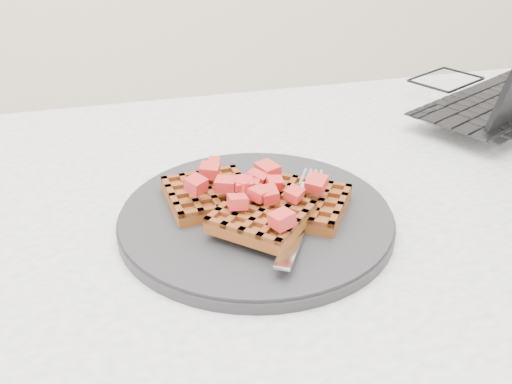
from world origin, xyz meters
TOP-DOWN VIEW (x-y plane):
  - table at (0.00, 0.00)m, footprint 1.20×0.80m
  - plate at (-0.06, -0.02)m, footprint 0.30×0.30m
  - waffles at (-0.06, -0.03)m, footprint 0.21×0.18m
  - strawberry_pile at (-0.06, -0.02)m, footprint 0.15×0.15m
  - fork at (-0.02, -0.06)m, footprint 0.11×0.17m
  - laptop at (0.41, 0.22)m, footprint 0.44×0.40m

SIDE VIEW (x-z plane):
  - table at x=0.00m, z-range 0.26..1.01m
  - plate at x=-0.06m, z-range 0.75..0.77m
  - fork at x=-0.02m, z-range 0.77..0.78m
  - waffles at x=-0.06m, z-range 0.76..0.79m
  - laptop at x=0.41m, z-range 0.66..0.92m
  - strawberry_pile at x=-0.06m, z-range 0.79..0.82m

